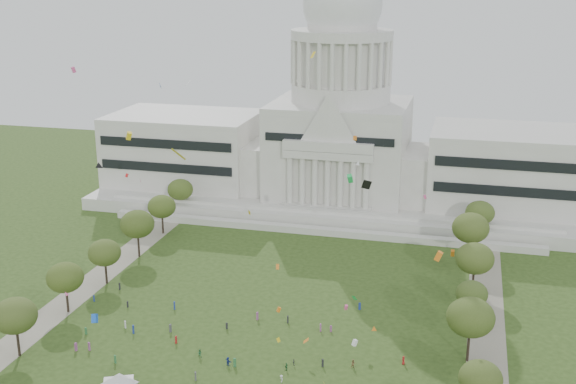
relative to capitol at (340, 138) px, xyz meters
The scene contains 26 objects.
ground 115.76m from the capitol, 90.00° to the right, with size 400.00×400.00×0.00m, color #2D4417.
capitol is the anchor object (origin of this frame).
path_left 98.93m from the capitol, 119.87° to the right, with size 8.00×160.00×0.04m, color gray.
path_right 98.93m from the capitol, 60.13° to the right, with size 8.00×160.00×0.04m, color gray.
row_tree_l_1 125.32m from the capitol, 110.71° to the right, with size 8.86×8.86×12.59m.
row_tree_r_1 125.12m from the capitol, 68.16° to the right, with size 7.58×7.58×10.78m.
row_tree_l_2 107.19m from the capitol, 115.07° to the right, with size 8.42×8.42×11.97m.
row_tree_r_2 106.56m from the capitol, 65.33° to the right, with size 9.55×9.55×13.58m.
row_tree_l_3 92.14m from the capitol, 118.96° to the right, with size 8.12×8.12×11.55m.
row_tree_r_3 91.98m from the capitol, 60.70° to the right, with size 7.01×7.01×9.98m.
row_tree_l_4 76.50m from the capitol, 125.78° to the right, with size 9.29×9.29×13.21m.
row_tree_r_4 78.81m from the capitol, 54.84° to the right, with size 9.19×9.19×13.06m.
row_tree_l_5 63.64m from the capitol, 136.72° to the right, with size 8.33×8.33×11.85m.
row_tree_r_5 62.67m from the capitol, 44.94° to the right, with size 9.82×9.82×13.96m.
row_tree_l_6 54.69m from the capitol, 152.45° to the right, with size 8.19×8.19×11.64m.
row_tree_r_6 54.32m from the capitol, 28.99° to the right, with size 8.42×8.42×11.97m.
event_tent 127.34m from the capitol, 98.13° to the right, with size 10.08×10.08×4.25m.
person_0 107.65m from the capitol, 72.41° to the right, with size 0.86×0.56×1.76m, color #B21E1E.
person_2 108.96m from the capitol, 77.86° to the right, with size 0.89×0.55×1.84m, color olive.
person_3 115.44m from the capitol, 84.91° to the right, with size 0.97×0.50×1.50m, color silver.
person_4 111.12m from the capitol, 84.77° to the right, with size 0.94×0.51×1.61m, color #33723F.
person_5 111.77m from the capitol, 90.91° to the right, with size 1.69×0.67×1.82m, color navy.
person_8 110.51m from the capitol, 94.40° to the right, with size 0.87×0.54×1.79m, color #33723F.
person_10 109.09m from the capitol, 84.16° to the right, with size 0.78×0.43×1.34m, color #4C4C51.
distant_crowd 103.00m from the capitol, 97.88° to the right, with size 62.16×43.06×1.92m.
kite_swarm 102.08m from the capitol, 89.51° to the right, with size 83.94×107.15×57.84m.
Camera 1 is at (41.22, -115.89, 74.48)m, focal length 45.00 mm.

